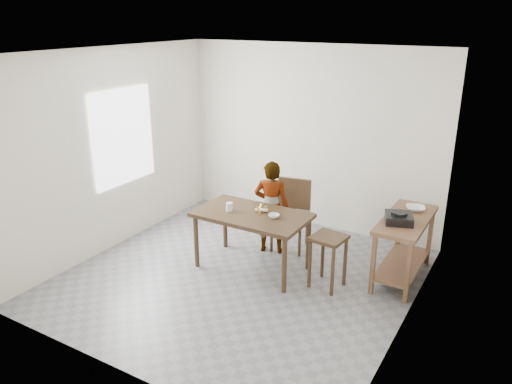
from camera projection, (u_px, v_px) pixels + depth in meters
The scene contains 17 objects.
floor at pixel (240, 279), 6.19m from camera, with size 4.00×4.00×0.04m, color slate.
ceiling at pixel (237, 50), 5.26m from camera, with size 4.00×4.00×0.04m, color white.
wall_back at pixel (311, 138), 7.37m from camera, with size 4.00×0.04×2.70m, color silver.
wall_front at pixel (107, 238), 4.09m from camera, with size 4.00×0.04×2.70m, color silver.
wall_left at pixel (111, 150), 6.69m from camera, with size 0.04×4.00×2.70m, color silver.
wall_right at pixel (417, 206), 4.77m from camera, with size 0.04×4.00×2.70m, color silver.
window_pane at pixel (124, 137), 6.78m from camera, with size 0.02×1.10×1.30m, color white.
dining_table at pixel (252, 241), 6.30m from camera, with size 1.40×0.80×0.75m, color #3B2918, non-canonical shape.
prep_counter at pixel (403, 248), 6.05m from camera, with size 0.50×1.20×0.80m, color brown, non-canonical shape.
child at pixel (271, 207), 6.66m from camera, with size 0.47×0.31×1.28m, color silver.
dining_chair at pixel (290, 216), 6.80m from camera, with size 0.46×0.46×0.95m, color #3B2918, non-canonical shape.
stool at pixel (328, 261), 5.88m from camera, with size 0.37×0.37×0.65m, color #3B2918, non-canonical shape.
glass_tumbler at pixel (229, 207), 6.24m from camera, with size 0.08×0.08×0.11m, color white.
small_bowl at pixel (274, 216), 6.04m from camera, with size 0.14×0.14×0.04m, color white.
banana at pixel (261, 210), 6.20m from camera, with size 0.18×0.13×0.06m, color #ECD955, non-canonical shape.
serving_bowl at pixel (415, 208), 6.12m from camera, with size 0.23×0.23×0.06m, color white.
gas_burner at pixel (399, 218), 5.76m from camera, with size 0.31×0.31×0.10m, color black.
Camera 1 is at (2.93, -4.61, 3.09)m, focal length 35.00 mm.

